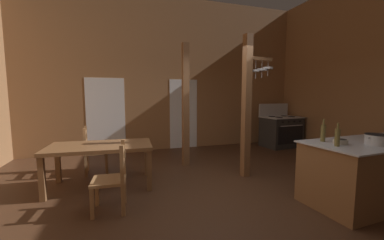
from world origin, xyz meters
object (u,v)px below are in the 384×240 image
(ladderback_chair_by_post, at_px, (93,151))
(mixing_bowl_on_counter, at_px, (340,142))
(stove_range, at_px, (281,131))
(stockpot_on_counter, at_px, (377,140))
(kitchen_island, at_px, (372,171))
(bottle_tall_on_counter, at_px, (337,137))
(ladderback_chair_near_window, at_px, (113,178))
(bottle_short_on_counter, at_px, (323,133))
(dining_table, at_px, (101,150))

(ladderback_chair_by_post, bearing_deg, mixing_bowl_on_counter, -37.12)
(ladderback_chair_by_post, bearing_deg, stove_range, 9.65)
(ladderback_chair_by_post, distance_m, stockpot_on_counter, 4.82)
(stockpot_on_counter, bearing_deg, kitchen_island, 36.63)
(mixing_bowl_on_counter, relative_size, bottle_tall_on_counter, 0.60)
(kitchen_island, bearing_deg, stockpot_on_counter, -143.37)
(ladderback_chair_near_window, distance_m, bottle_short_on_counter, 3.09)
(stove_range, height_order, mixing_bowl_on_counter, stove_range)
(kitchen_island, height_order, ladderback_chair_near_window, ladderback_chair_near_window)
(stockpot_on_counter, bearing_deg, stove_range, 69.03)
(kitchen_island, xyz_separation_m, ladderback_chair_by_post, (-4.12, 2.63, -0.00))
(mixing_bowl_on_counter, bearing_deg, stockpot_on_counter, -27.04)
(stove_range, bearing_deg, bottle_short_on_counter, -120.14)
(ladderback_chair_near_window, bearing_deg, ladderback_chair_by_post, 103.05)
(stove_range, distance_m, dining_table, 5.38)
(ladderback_chair_near_window, height_order, stockpot_on_counter, stockpot_on_counter)
(dining_table, height_order, ladderback_chair_by_post, ladderback_chair_by_post)
(kitchen_island, height_order, bottle_tall_on_counter, bottle_tall_on_counter)
(ladderback_chair_by_post, bearing_deg, kitchen_island, -32.57)
(stove_range, xyz_separation_m, bottle_short_on_counter, (-1.92, -3.31, 0.56))
(kitchen_island, relative_size, ladderback_chair_near_window, 2.33)
(ladderback_chair_by_post, distance_m, bottle_short_on_counter, 4.19)
(dining_table, xyz_separation_m, bottle_short_on_counter, (3.17, -1.59, 0.39))
(kitchen_island, height_order, mixing_bowl_on_counter, mixing_bowl_on_counter)
(dining_table, height_order, ladderback_chair_near_window, ladderback_chair_near_window)
(mixing_bowl_on_counter, distance_m, bottle_short_on_counter, 0.25)
(stove_range, distance_m, bottle_tall_on_counter, 4.17)
(kitchen_island, relative_size, stove_range, 1.68)
(ladderback_chair_near_window, relative_size, mixing_bowl_on_counter, 5.07)
(dining_table, relative_size, stockpot_on_counter, 4.87)
(kitchen_island, distance_m, mixing_bowl_on_counter, 0.82)
(mixing_bowl_on_counter, bearing_deg, dining_table, 151.08)
(ladderback_chair_near_window, distance_m, bottle_tall_on_counter, 3.08)
(stove_range, relative_size, dining_table, 0.75)
(stove_range, bearing_deg, dining_table, -161.33)
(dining_table, bearing_deg, bottle_tall_on_counter, -31.51)
(stove_range, relative_size, stockpot_on_counter, 3.68)
(bottle_short_on_counter, bearing_deg, stove_range, 59.86)
(ladderback_chair_near_window, bearing_deg, dining_table, 102.30)
(stove_range, relative_size, bottle_tall_on_counter, 4.20)
(dining_table, distance_m, stockpot_on_counter, 4.19)
(ladderback_chair_by_post, xyz_separation_m, stockpot_on_counter, (3.87, -2.83, 0.53))
(dining_table, bearing_deg, ladderback_chair_by_post, 103.93)
(bottle_tall_on_counter, bearing_deg, mixing_bowl_on_counter, 28.44)
(dining_table, bearing_deg, ladderback_chair_near_window, -77.70)
(stove_range, xyz_separation_m, mixing_bowl_on_counter, (-1.83, -3.52, 0.46))
(ladderback_chair_by_post, xyz_separation_m, bottle_short_on_counter, (3.37, -2.41, 0.59))
(stockpot_on_counter, bearing_deg, bottle_tall_on_counter, 168.83)
(ladderback_chair_near_window, height_order, bottle_short_on_counter, bottle_short_on_counter)
(stove_range, height_order, ladderback_chair_near_window, stove_range)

